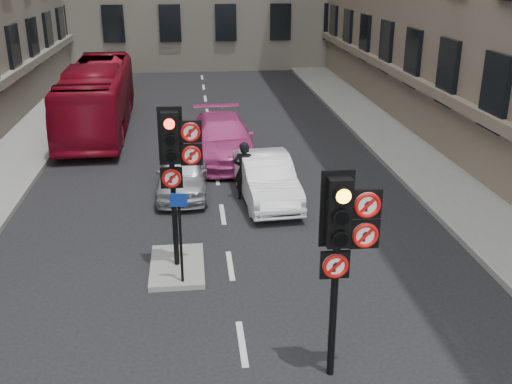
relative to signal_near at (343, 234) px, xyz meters
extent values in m
cube|color=gray|center=(5.71, 11.01, -2.50)|extent=(3.00, 50.00, 0.16)
cube|color=gray|center=(-2.69, 4.01, -2.52)|extent=(1.20, 2.00, 0.12)
cylinder|color=black|center=(-0.09, 0.01, -1.38)|extent=(0.12, 0.12, 2.40)
cube|color=black|center=(-0.09, 0.01, 0.37)|extent=(0.36, 0.28, 1.10)
cube|color=black|center=(-0.09, 0.14, 0.37)|extent=(0.52, 0.03, 1.25)
cylinder|color=orange|center=(-0.09, -0.24, 0.72)|extent=(0.22, 0.01, 0.22)
cylinder|color=black|center=(-0.09, -0.24, 0.37)|extent=(0.22, 0.01, 0.22)
cylinder|color=black|center=(-0.09, -0.24, 0.02)|extent=(0.22, 0.01, 0.22)
cube|color=black|center=(0.33, -0.01, 0.49)|extent=(0.47, 0.05, 0.47)
cylinder|color=white|center=(0.33, -0.05, 0.49)|extent=(0.41, 0.02, 0.41)
torus|color=#BF0C0A|center=(0.33, -0.07, 0.49)|extent=(0.41, 0.06, 0.41)
cube|color=#BF0C0A|center=(0.33, -0.07, 0.49)|extent=(0.25, 0.01, 0.25)
cube|color=black|center=(0.33, -0.01, -0.01)|extent=(0.47, 0.05, 0.47)
cylinder|color=white|center=(0.33, -0.05, -0.01)|extent=(0.41, 0.02, 0.41)
torus|color=#BF0C0A|center=(0.33, -0.07, -0.01)|extent=(0.41, 0.06, 0.41)
cube|color=#BF0C0A|center=(0.33, -0.07, -0.01)|extent=(0.25, 0.01, 0.25)
cube|color=black|center=(-0.11, -0.01, -0.51)|extent=(0.47, 0.05, 0.47)
cylinder|color=white|center=(-0.11, -0.05, -0.51)|extent=(0.41, 0.02, 0.41)
torus|color=#BF0C0A|center=(-0.11, -0.07, -0.51)|extent=(0.41, 0.06, 0.41)
cube|color=#BF0C0A|center=(-0.11, -0.07, -0.51)|extent=(0.25, 0.01, 0.25)
cylinder|color=black|center=(-2.69, 4.01, -1.26)|extent=(0.12, 0.12, 2.40)
cube|color=black|center=(-2.69, 4.01, 0.49)|extent=(0.36, 0.28, 1.10)
cube|color=black|center=(-2.69, 4.14, 0.49)|extent=(0.52, 0.03, 1.25)
cylinder|color=#FF1407|center=(-2.69, 3.76, 0.84)|extent=(0.22, 0.02, 0.22)
cylinder|color=black|center=(-2.69, 3.76, 0.49)|extent=(0.22, 0.02, 0.22)
cylinder|color=black|center=(-2.69, 3.76, 0.14)|extent=(0.22, 0.02, 0.22)
cube|color=black|center=(-2.27, 3.99, 0.61)|extent=(0.47, 0.05, 0.47)
cylinder|color=white|center=(-2.27, 3.95, 0.61)|extent=(0.41, 0.02, 0.41)
torus|color=#BF0C0A|center=(-2.27, 3.93, 0.61)|extent=(0.41, 0.06, 0.41)
cube|color=#BF0C0A|center=(-2.27, 3.93, 0.61)|extent=(0.25, 0.02, 0.25)
cube|color=black|center=(-2.27, 3.99, 0.11)|extent=(0.47, 0.05, 0.47)
cylinder|color=white|center=(-2.27, 3.95, 0.11)|extent=(0.41, 0.02, 0.41)
torus|color=#BF0C0A|center=(-2.27, 3.93, 0.11)|extent=(0.41, 0.06, 0.41)
cube|color=#BF0C0A|center=(-2.27, 3.93, 0.11)|extent=(0.25, 0.02, 0.25)
cube|color=black|center=(-2.71, 3.99, -0.39)|extent=(0.47, 0.05, 0.47)
cylinder|color=white|center=(-2.71, 3.95, -0.39)|extent=(0.41, 0.02, 0.41)
torus|color=#BF0C0A|center=(-2.71, 3.93, -0.39)|extent=(0.41, 0.06, 0.41)
cube|color=#BF0C0A|center=(-2.71, 3.93, -0.39)|extent=(0.25, 0.02, 0.25)
imported|color=#A9ACB1|center=(-2.57, 8.84, -1.96)|extent=(1.57, 3.71, 1.25)
imported|color=white|center=(-0.16, 7.96, -1.92)|extent=(1.67, 4.10, 1.32)
imported|color=#C23986|center=(-1.17, 12.00, -1.85)|extent=(2.27, 5.14, 1.47)
imported|color=maroon|center=(-5.99, 16.46, -1.24)|extent=(2.49, 9.71, 2.69)
imported|color=black|center=(0.51, 9.42, -2.06)|extent=(0.58, 1.77, 1.05)
imported|color=black|center=(-0.78, 8.11, -1.72)|extent=(0.70, 0.54, 1.72)
cylinder|color=black|center=(-2.56, 3.21, -1.47)|extent=(0.06, 0.06, 1.98)
cube|color=navy|center=(-2.56, 3.16, -0.58)|extent=(0.35, 0.07, 0.28)
camera|label=1|loc=(-2.24, -8.11, 3.89)|focal=42.00mm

